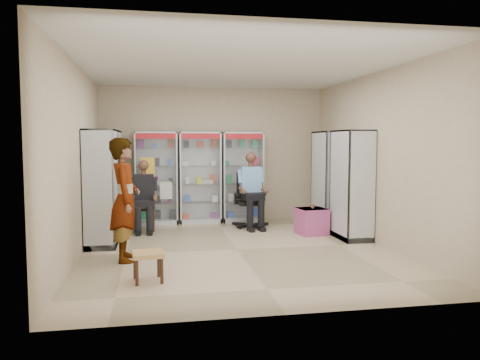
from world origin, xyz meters
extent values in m
plane|color=tan|center=(0.00, 0.00, 0.00)|extent=(6.00, 6.00, 0.00)
cube|color=#C1AE90|center=(0.00, 3.00, 1.50)|extent=(5.00, 0.02, 3.00)
cube|color=#C1AE90|center=(0.00, -3.00, 1.50)|extent=(5.00, 0.02, 3.00)
cube|color=#C1AE90|center=(-2.50, 0.00, 1.50)|extent=(0.02, 6.00, 3.00)
cube|color=#C1AE90|center=(2.50, 0.00, 1.50)|extent=(0.02, 6.00, 3.00)
cube|color=beige|center=(0.00, 0.00, 3.00)|extent=(5.00, 6.00, 0.02)
cube|color=silver|center=(-1.30, 2.73, 1.00)|extent=(0.90, 0.50, 2.00)
cube|color=silver|center=(-0.35, 2.73, 1.00)|extent=(0.90, 0.50, 2.00)
cube|color=silver|center=(0.60, 2.73, 1.00)|extent=(0.90, 0.50, 2.00)
cube|color=silver|center=(2.23, 1.60, 1.00)|extent=(0.90, 0.50, 2.00)
cube|color=#9FA1A6|center=(2.23, 0.50, 1.00)|extent=(0.90, 0.50, 2.00)
cube|color=#AEB0B6|center=(-2.23, 1.80, 1.00)|extent=(0.90, 0.50, 2.00)
cube|color=silver|center=(-2.23, 0.70, 1.00)|extent=(0.90, 0.50, 2.00)
cube|color=black|center=(-1.55, 2.00, 0.47)|extent=(0.42, 0.42, 0.94)
cube|color=black|center=(0.63, 2.00, 0.58)|extent=(0.67, 0.67, 1.16)
cube|color=#B24774|center=(1.65, 1.01, 0.25)|extent=(0.59, 0.57, 0.50)
cylinder|color=#5A1407|center=(1.68, 1.07, 0.55)|extent=(0.07, 0.07, 0.09)
cube|color=#9F7043|center=(1.90, 1.64, 0.19)|extent=(0.46, 0.46, 0.37)
cube|color=olive|center=(-1.42, -1.55, 0.19)|extent=(0.43, 0.43, 0.39)
imported|color=gray|center=(-1.77, -0.41, 0.92)|extent=(0.45, 0.68, 1.85)
camera|label=1|loc=(-1.31, -7.54, 1.79)|focal=35.00mm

